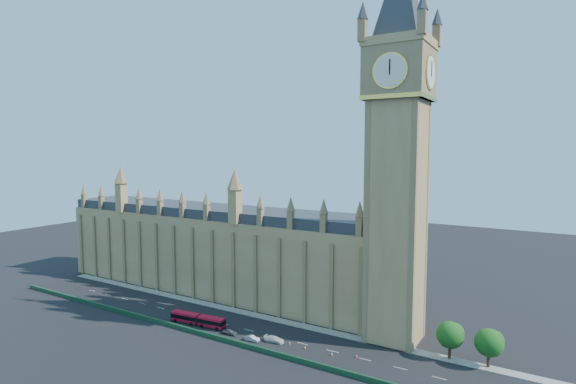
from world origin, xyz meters
The scene contains 15 objects.
ground centered at (0.00, 0.00, 0.00)m, with size 400.00×400.00×0.00m, color black.
palace_westminster centered at (-25.00, 22.00, 13.86)m, with size 120.00×20.00×28.00m.
elizabeth_tower centered at (38.00, 13.99, 54.56)m, with size 20.59×20.59×105.00m.
bridge_parapet centered at (0.00, -9.00, 0.60)m, with size 160.00×0.60×1.20m, color #1E4C2D.
kerb_north centered at (0.00, 9.50, 0.08)m, with size 160.00×3.00×0.16m, color gray.
tree_east_near centered at (52.22, 10.08, 5.64)m, with size 6.00×6.00×8.50m.
tree_east_far centered at (60.22, 10.08, 5.64)m, with size 6.00×6.00×8.50m.
red_bus centered at (-9.73, -4.13, 1.46)m, with size 16.44×4.02×2.77m.
car_grey centered at (1.57, -4.78, 0.67)m, with size 1.57×3.90×1.33m, color #474B4F.
car_silver centered at (8.65, -5.02, 0.64)m, with size 1.36×3.89×1.28m, color #B0B3B8.
car_white centered at (13.66, -2.85, 0.72)m, with size 2.03×4.99×1.45m, color silver.
cone_a centered at (28.77, -2.15, 0.34)m, with size 0.49×0.49×0.69m.
cone_b centered at (21.90, -2.25, 0.32)m, with size 0.51×0.51×0.65m.
cone_c centered at (17.50, -1.91, 0.33)m, with size 0.50×0.50×0.66m.
cone_d centered at (34.00, -0.19, 0.31)m, with size 0.50×0.50×0.63m.
Camera 1 is at (70.50, -91.35, 46.38)m, focal length 28.00 mm.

